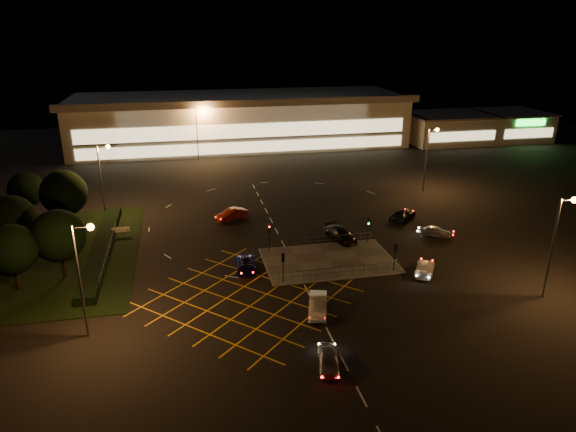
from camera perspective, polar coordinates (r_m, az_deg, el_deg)
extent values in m
plane|color=black|center=(58.76, 2.12, -4.39)|extent=(180.00, 180.00, 0.00)
cube|color=#4C4944|center=(57.48, 4.55, -4.96)|extent=(14.00, 9.00, 0.12)
cube|color=black|center=(64.45, -24.31, -3.95)|extent=(18.00, 30.00, 0.08)
cube|color=black|center=(63.31, -19.96, -3.30)|extent=(2.00, 26.00, 1.00)
cube|color=beige|center=(116.19, -5.36, 10.48)|extent=(70.00, 25.00, 10.00)
cube|color=slate|center=(115.43, -5.45, 13.02)|extent=(72.00, 26.50, 0.60)
cube|color=#FFEAA5|center=(103.93, -4.52, 9.35)|extent=(66.00, 0.20, 3.00)
cube|color=#FFEAA5|center=(104.57, -4.47, 7.63)|extent=(66.00, 0.20, 2.20)
cube|color=beige|center=(123.10, 17.23, 9.27)|extent=(18.00, 14.00, 6.00)
cube|color=slate|center=(122.59, 17.38, 10.72)|extent=(18.80, 14.80, 0.40)
cube|color=#FFEAA5|center=(117.17, 18.84, 8.38)|extent=(15.30, 0.20, 2.00)
cube|color=beige|center=(131.55, 23.43, 9.18)|extent=(14.00, 14.00, 6.00)
cube|color=slate|center=(131.07, 23.62, 10.52)|extent=(14.80, 14.80, 0.40)
cube|color=#FFEAA5|center=(126.02, 25.20, 8.32)|extent=(11.90, 0.20, 2.00)
cube|color=#19E533|center=(125.54, 25.39, 9.37)|extent=(7.00, 0.30, 1.40)
cylinder|color=slate|center=(45.15, -22.10, -6.90)|extent=(0.20, 0.20, 10.00)
cylinder|color=slate|center=(43.16, -22.02, -1.16)|extent=(1.40, 0.12, 0.12)
sphere|color=orange|center=(43.05, -21.10, -1.15)|extent=(0.56, 0.56, 0.56)
cylinder|color=slate|center=(53.92, 27.24, -3.29)|extent=(0.20, 0.20, 10.00)
cylinder|color=slate|center=(52.83, 28.66, 1.58)|extent=(1.40, 0.12, 0.12)
sphere|color=orange|center=(53.29, 29.22, 1.57)|extent=(0.56, 0.56, 0.56)
cylinder|color=slate|center=(73.25, -20.03, 3.57)|extent=(0.20, 0.20, 10.00)
cylinder|color=slate|center=(72.02, -19.93, 7.27)|extent=(1.40, 0.12, 0.12)
sphere|color=orange|center=(71.94, -19.37, 7.28)|extent=(0.56, 0.56, 0.56)
cylinder|color=slate|center=(83.15, 15.07, 5.98)|extent=(0.20, 0.20, 10.00)
cylinder|color=slate|center=(82.48, 15.82, 9.22)|extent=(1.40, 0.12, 0.12)
sphere|color=orange|center=(82.82, 16.25, 9.19)|extent=(0.56, 0.56, 0.56)
cylinder|color=slate|center=(101.71, -10.06, 8.87)|extent=(0.20, 0.20, 10.00)
cylinder|color=slate|center=(100.93, -9.83, 11.57)|extent=(1.40, 0.12, 0.12)
sphere|color=orange|center=(100.97, -9.42, 11.57)|extent=(0.56, 0.56, 0.56)
cylinder|color=slate|center=(112.27, 11.03, 9.86)|extent=(0.20, 0.20, 10.00)
cylinder|color=slate|center=(111.81, 11.53, 12.28)|extent=(1.40, 0.12, 0.12)
sphere|color=orange|center=(112.09, 11.87, 12.25)|extent=(0.56, 0.56, 0.56)
cylinder|color=black|center=(51.97, -0.55, -5.84)|extent=(0.10, 0.10, 3.00)
cube|color=black|center=(51.46, -0.56, -4.64)|extent=(0.28, 0.18, 0.90)
sphere|color=#19FF33|center=(51.57, -0.59, -4.58)|extent=(0.16, 0.16, 0.16)
cylinder|color=black|center=(55.37, 11.75, -4.59)|extent=(0.10, 0.10, 3.00)
cube|color=black|center=(54.89, 11.84, -3.45)|extent=(0.28, 0.18, 0.90)
sphere|color=#19FF33|center=(55.00, 11.79, -3.40)|extent=(0.16, 0.16, 0.16)
cylinder|color=black|center=(59.14, -2.09, -2.51)|extent=(0.10, 0.10, 3.00)
cube|color=black|center=(58.69, -2.11, -1.42)|extent=(0.28, 0.18, 0.90)
sphere|color=#FF0C0C|center=(58.57, -2.08, -1.47)|extent=(0.16, 0.16, 0.16)
cylinder|color=black|center=(62.15, 8.87, -1.59)|extent=(0.10, 0.10, 3.00)
cube|color=black|center=(61.72, 8.93, -0.56)|extent=(0.28, 0.18, 0.90)
sphere|color=#19FF33|center=(61.61, 8.97, -0.60)|extent=(0.16, 0.16, 0.16)
cylinder|color=black|center=(57.43, -27.95, -6.13)|extent=(0.36, 0.36, 2.52)
sphere|color=black|center=(56.26, -28.46, -3.30)|extent=(5.04, 5.04, 5.04)
cylinder|color=black|center=(65.01, -27.90, -3.08)|extent=(0.36, 0.36, 2.70)
sphere|color=black|center=(63.91, -28.38, -0.35)|extent=(5.40, 5.40, 5.40)
cylinder|color=black|center=(71.25, -23.25, -0.34)|extent=(0.36, 0.36, 2.88)
sphere|color=black|center=(70.19, -23.64, 2.35)|extent=(5.76, 5.76, 5.76)
cylinder|color=black|center=(78.28, -26.75, 0.68)|extent=(0.36, 0.36, 2.34)
sphere|color=black|center=(77.48, -27.08, 2.67)|extent=(4.68, 4.68, 4.68)
cylinder|color=black|center=(58.13, -23.69, -5.02)|extent=(0.36, 0.36, 2.70)
sphere|color=black|center=(56.90, -24.15, -2.00)|extent=(5.40, 5.40, 5.40)
imported|color=silver|center=(40.64, 4.52, -15.66)|extent=(2.41, 4.17, 1.34)
imported|color=#BBBBBB|center=(47.37, 3.33, -9.83)|extent=(2.79, 4.81, 1.50)
imported|color=#100D53|center=(55.23, -4.68, -5.43)|extent=(2.33, 4.51, 1.22)
imported|color=black|center=(62.91, 5.86, -2.03)|extent=(3.50, 5.58, 1.51)
imported|color=silver|center=(66.30, 16.08, -1.65)|extent=(4.08, 3.31, 1.31)
imported|color=maroon|center=(69.68, -6.29, 0.19)|extent=(4.68, 3.51, 1.48)
imported|color=black|center=(71.11, 12.65, 0.16)|extent=(5.06, 4.89, 1.34)
imported|color=white|center=(56.16, 14.97, -5.60)|extent=(3.90, 4.76, 1.30)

